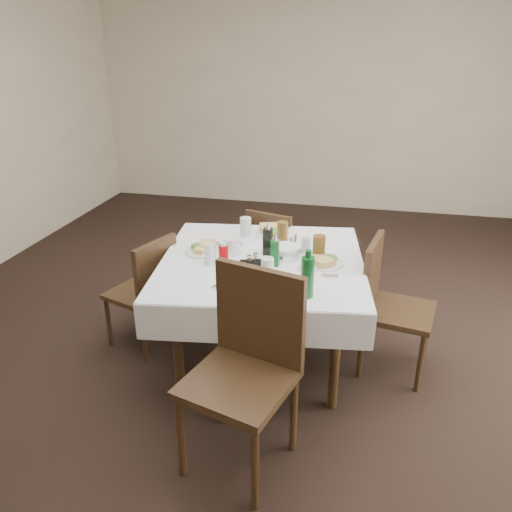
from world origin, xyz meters
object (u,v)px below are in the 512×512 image
at_px(chair_north, 273,252).
at_px(coffee_mug, 231,246).
at_px(water_w, 210,253).
at_px(oil_cruet_dark, 268,240).
at_px(bread_basket, 286,251).
at_px(water_e, 306,245).
at_px(oil_cruet_green, 275,252).
at_px(water_s, 267,269).
at_px(ketchup_bottle, 224,253).
at_px(chair_east, 386,298).
at_px(dining_table, 262,271).
at_px(chair_west, 148,287).
at_px(chair_south, 248,357).
at_px(green_bottle, 307,276).
at_px(water_n, 246,227).

relative_size(chair_north, coffee_mug, 5.77).
bearing_deg(water_w, oil_cruet_dark, 32.98).
bearing_deg(water_w, bread_basket, 25.26).
bearing_deg(water_e, oil_cruet_green, -124.17).
xyz_separation_m(water_s, bread_basket, (0.05, 0.38, -0.04)).
distance_m(chair_north, water_w, 1.02).
xyz_separation_m(bread_basket, ketchup_bottle, (-0.37, -0.18, 0.03)).
distance_m(chair_east, water_s, 0.87).
bearing_deg(bread_basket, dining_table, -147.88).
bearing_deg(chair_west, chair_north, 47.38).
relative_size(chair_south, water_s, 7.45).
relative_size(chair_east, oil_cruet_green, 4.20).
distance_m(dining_table, water_e, 0.34).
bearing_deg(coffee_mug, oil_cruet_green, -22.56).
bearing_deg(water_s, chair_west, 162.81).
relative_size(dining_table, chair_south, 1.40).
xyz_separation_m(water_e, oil_cruet_green, (-0.16, -0.24, 0.04)).
distance_m(water_s, green_bottle, 0.30).
bearing_deg(chair_east, oil_cruet_green, -166.60).
bearing_deg(chair_east, coffee_mug, -178.07).
xyz_separation_m(coffee_mug, green_bottle, (0.57, -0.50, 0.08)).
distance_m(chair_south, coffee_mug, 0.99).
bearing_deg(oil_cruet_green, water_s, -91.68).
bearing_deg(oil_cruet_green, oil_cruet_dark, 116.20).
height_order(water_w, bread_basket, water_w).
height_order(water_s, water_w, water_s).
relative_size(water_e, oil_cruet_dark, 0.49).
height_order(chair_east, coffee_mug, chair_east).
height_order(chair_north, chair_south, chair_south).
bearing_deg(chair_west, oil_cruet_green, -4.05).
bearing_deg(coffee_mug, chair_south, -69.85).
bearing_deg(coffee_mug, water_w, -114.50).
distance_m(water_n, green_bottle, 0.97).
height_order(dining_table, water_s, water_s).
bearing_deg(coffee_mug, water_s, -47.82).
distance_m(chair_south, bread_basket, 0.95).
xyz_separation_m(dining_table, coffee_mug, (-0.22, 0.06, 0.13)).
relative_size(chair_south, water_e, 9.17).
bearing_deg(oil_cruet_green, chair_east, 13.40).
xyz_separation_m(chair_east, green_bottle, (-0.46, -0.54, 0.37)).
bearing_deg(dining_table, chair_north, 95.04).
distance_m(dining_table, chair_south, 0.85).
distance_m(dining_table, oil_cruet_green, 0.21).
relative_size(water_e, bread_basket, 0.55).
xyz_separation_m(chair_south, oil_cruet_dark, (-0.09, 0.93, 0.27)).
bearing_deg(water_n, chair_north, 73.80).
bearing_deg(chair_north, coffee_mug, -101.80).
distance_m(chair_east, oil_cruet_green, 0.80).
bearing_deg(water_e, ketchup_bottle, -152.21).
bearing_deg(water_w, chair_north, 75.49).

